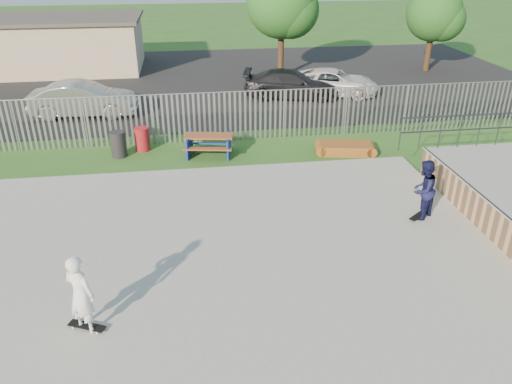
{
  "coord_description": "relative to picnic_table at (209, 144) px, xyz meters",
  "views": [
    {
      "loc": [
        -0.27,
        -10.1,
        7.25
      ],
      "look_at": [
        1.46,
        2.0,
        1.1
      ],
      "focal_mm": 35.0,
      "sensor_mm": 36.0,
      "label": 1
    }
  ],
  "objects": [
    {
      "name": "funbox",
      "position": [
        5.15,
        -0.63,
        -0.2
      ],
      "size": [
        2.05,
        1.29,
        0.38
      ],
      "rotation": [
        0.0,
        0.0,
        -0.19
      ],
      "color": "brown",
      "rests_on": "ground"
    },
    {
      "name": "tree_right",
      "position": [
        14.23,
        11.83,
        3.02
      ],
      "size": [
        3.29,
        3.29,
        5.07
      ],
      "color": "#412F1A",
      "rests_on": "ground"
    },
    {
      "name": "skateboard_a",
      "position": [
        5.67,
        -6.02,
        -0.2
      ],
      "size": [
        0.76,
        0.64,
        0.08
      ],
      "rotation": [
        0.0,
        0.0,
        0.64
      ],
      "color": "black",
      "rests_on": "concrete_slab"
    },
    {
      "name": "ground",
      "position": [
        -0.47,
        -7.63,
        -0.39
      ],
      "size": [
        120.0,
        120.0,
        0.0
      ],
      "primitive_type": "plane",
      "color": "#2F5E20",
      "rests_on": "ground"
    },
    {
      "name": "skater_navy",
      "position": [
        5.67,
        -6.02,
        0.64
      ],
      "size": [
        1.08,
        1.05,
        1.76
      ],
      "primitive_type": "imported",
      "rotation": [
        0.0,
        0.0,
        3.78
      ],
      "color": "#13153B",
      "rests_on": "concrete_slab"
    },
    {
      "name": "tree_mid",
      "position": [
        4.92,
        11.63,
        3.81
      ],
      "size": [
        4.04,
        4.04,
        6.24
      ],
      "color": "#46301C",
      "rests_on": "ground"
    },
    {
      "name": "trash_bin_grey",
      "position": [
        -3.37,
        0.25,
        0.1
      ],
      "size": [
        0.58,
        0.58,
        0.97
      ],
      "primitive_type": "cylinder",
      "color": "black",
      "rests_on": "ground"
    },
    {
      "name": "parking_lot",
      "position": [
        -0.47,
        11.37,
        -0.38
      ],
      "size": [
        40.0,
        18.0,
        0.02
      ],
      "primitive_type": "cube",
      "color": "black",
      "rests_on": "ground"
    },
    {
      "name": "skateboard_b",
      "position": [
        -3.05,
        -9.44,
        -0.2
      ],
      "size": [
        0.81,
        0.51,
        0.08
      ],
      "rotation": [
        0.0,
        0.0,
        -0.42
      ],
      "color": "black",
      "rests_on": "concrete_slab"
    },
    {
      "name": "concrete_slab",
      "position": [
        -0.47,
        -7.63,
        -0.31
      ],
      "size": [
        15.0,
        12.0,
        0.15
      ],
      "primitive_type": "cube",
      "color": "#969691",
      "rests_on": "ground"
    },
    {
      "name": "trash_bin_red",
      "position": [
        -2.53,
        0.75,
        0.07
      ],
      "size": [
        0.54,
        0.54,
        0.91
      ],
      "primitive_type": "cylinder",
      "color": "maroon",
      "rests_on": "ground"
    },
    {
      "name": "skater_white",
      "position": [
        -3.05,
        -9.44,
        0.64
      ],
      "size": [
        0.77,
        0.71,
        1.76
      ],
      "primitive_type": "imported",
      "rotation": [
        0.0,
        0.0,
        2.55
      ],
      "color": "white",
      "rests_on": "concrete_slab"
    },
    {
      "name": "building",
      "position": [
        -8.47,
        15.37,
        1.22
      ],
      "size": [
        10.4,
        6.4,
        3.2
      ],
      "color": "#C7B599",
      "rests_on": "ground"
    },
    {
      "name": "picnic_table",
      "position": [
        0.0,
        0.0,
        0.0
      ],
      "size": [
        2.02,
        1.76,
        0.76
      ],
      "rotation": [
        0.0,
        0.0,
        -0.17
      ],
      "color": "brown",
      "rests_on": "ground"
    },
    {
      "name": "car_white",
      "position": [
        6.93,
        7.32,
        0.29
      ],
      "size": [
        5.15,
        3.6,
        1.31
      ],
      "primitive_type": "imported",
      "rotation": [
        0.0,
        0.0,
        1.23
      ],
      "color": "white",
      "rests_on": "parking_lot"
    },
    {
      "name": "car_dark",
      "position": [
        4.62,
        7.04,
        0.33
      ],
      "size": [
        5.15,
        2.96,
        1.4
      ],
      "primitive_type": "imported",
      "rotation": [
        0.0,
        0.0,
        1.35
      ],
      "color": "black",
      "rests_on": "parking_lot"
    },
    {
      "name": "fence",
      "position": [
        0.53,
        -3.04,
        0.61
      ],
      "size": [
        26.04,
        16.02,
        2.0
      ],
      "color": "gray",
      "rests_on": "ground"
    },
    {
      "name": "car_silver",
      "position": [
        -5.42,
        5.42,
        0.41
      ],
      "size": [
        4.82,
        1.91,
        1.56
      ],
      "primitive_type": "imported",
      "rotation": [
        0.0,
        0.0,
        1.51
      ],
      "color": "#B5B6BB",
      "rests_on": "parking_lot"
    }
  ]
}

